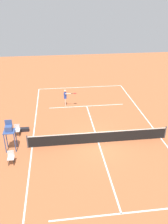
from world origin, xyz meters
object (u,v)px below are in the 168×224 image
at_px(tennis_ball, 81,110).
at_px(courtside_chair_mid, 17,129).
at_px(equipment_bag, 25,129).
at_px(umpire_chair, 9,131).
at_px(courtside_chair_near, 11,157).
at_px(player_serving, 66,96).

bearing_deg(tennis_ball, courtside_chair_mid, 34.92).
bearing_deg(equipment_bag, courtside_chair_mid, 49.31).
xyz_separation_m(courtside_chair_mid, equipment_bag, (-0.50, -0.59, -0.38)).
distance_m(umpire_chair, courtside_chair_near, 2.02).
xyz_separation_m(player_serving, courtside_chair_mid, (4.30, 5.28, -0.52)).
xyz_separation_m(player_serving, courtside_chair_near, (4.27, 8.97, -0.52)).
height_order(umpire_chair, courtside_chair_near, umpire_chair).
height_order(player_serving, courtside_chair_near, player_serving).
bearing_deg(equipment_bag, umpire_chair, 74.87).
height_order(umpire_chair, equipment_bag, umpire_chair).
height_order(courtside_chair_mid, equipment_bag, courtside_chair_mid).
bearing_deg(courtside_chair_near, umpire_chair, -82.60).
bearing_deg(equipment_bag, tennis_ball, -146.86).
xyz_separation_m(player_serving, umpire_chair, (4.49, 7.28, 0.55)).
distance_m(tennis_ball, courtside_chair_near, 9.55).
bearing_deg(umpire_chair, tennis_ball, -134.61).
height_order(courtside_chair_near, courtside_chair_mid, same).
bearing_deg(tennis_ball, player_serving, -42.87).
relative_size(player_serving, equipment_bag, 2.32).
distance_m(tennis_ball, equipment_bag, 6.21).
bearing_deg(umpire_chair, equipment_bag, -105.13).
xyz_separation_m(player_serving, equipment_bag, (3.79, 4.69, -0.90)).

